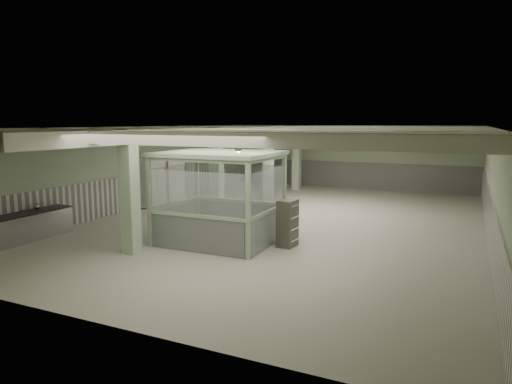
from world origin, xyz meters
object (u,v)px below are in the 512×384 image
at_px(walkin_cooler, 158,182).
at_px(filing_cabinet, 287,223).
at_px(prep_counter, 6,231).
at_px(guard_booth, 219,182).

height_order(walkin_cooler, filing_cabinet, walkin_cooler).
distance_m(walkin_cooler, filing_cabinet, 8.99).
relative_size(prep_counter, guard_booth, 1.27).
xyz_separation_m(guard_booth, filing_cabinet, (2.15, 0.41, -1.19)).
bearing_deg(walkin_cooler, prep_counter, -89.38).
bearing_deg(filing_cabinet, prep_counter, -150.27).
distance_m(prep_counter, filing_cabinet, 8.68).
bearing_deg(guard_booth, prep_counter, -151.43).
xyz_separation_m(prep_counter, guard_booth, (5.73, 3.21, 1.45)).
distance_m(prep_counter, guard_booth, 6.73).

